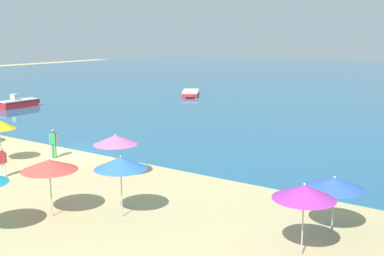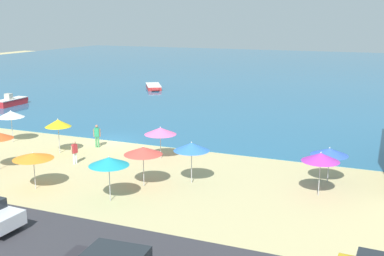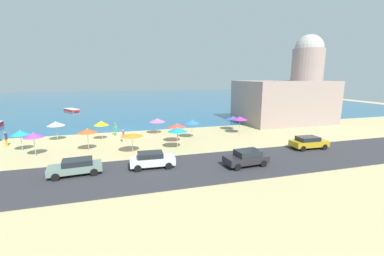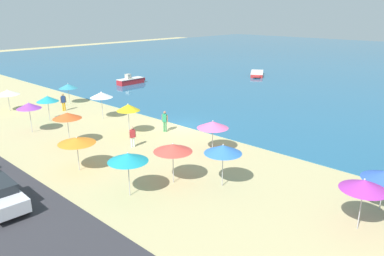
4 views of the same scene
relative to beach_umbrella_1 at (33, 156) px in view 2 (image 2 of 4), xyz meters
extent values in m
plane|color=tan|center=(-1.68, 11.40, -2.03)|extent=(160.00, 160.00, 0.00)
cube|color=#246189|center=(-1.68, 66.40, -2.00)|extent=(150.00, 110.00, 0.05)
cylinder|color=#B2B2B7|center=(0.00, 0.00, -1.08)|extent=(0.05, 0.05, 1.90)
cone|color=orange|center=(0.00, 0.00, 0.00)|extent=(2.38, 2.38, 0.35)
sphere|color=silver|center=(0.00, 0.00, 0.21)|extent=(0.08, 0.08, 0.08)
cylinder|color=#B2B2B7|center=(15.68, 5.34, -0.97)|extent=(0.05, 0.05, 2.10)
cone|color=purple|center=(15.68, 5.34, 0.27)|extent=(2.15, 2.15, 0.48)
sphere|color=silver|center=(15.68, 5.34, 0.54)|extent=(0.08, 0.08, 0.08)
cylinder|color=#B2B2B7|center=(-3.48, 6.78, -0.99)|extent=(0.05, 0.05, 2.08)
cone|color=gold|center=(-3.48, 6.78, 0.27)|extent=(1.92, 1.92, 0.54)
sphere|color=silver|center=(-3.48, 6.78, 0.57)|extent=(0.08, 0.08, 0.08)
cylinder|color=#B2B2B7|center=(5.13, 0.07, -0.97)|extent=(0.05, 0.05, 2.11)
cone|color=teal|center=(5.13, 0.07, 0.26)|extent=(2.23, 2.23, 0.46)
sphere|color=silver|center=(5.13, 0.07, 0.52)|extent=(0.08, 0.08, 0.08)
cylinder|color=#B2B2B7|center=(8.17, 4.52, -0.97)|extent=(0.05, 0.05, 2.11)
cone|color=blue|center=(8.17, 4.52, 0.28)|extent=(2.20, 2.20, 0.49)
sphere|color=silver|center=(8.17, 4.52, 0.56)|extent=(0.08, 0.08, 0.08)
cylinder|color=#B2B2B7|center=(5.74, 2.88, -1.00)|extent=(0.05, 0.05, 2.04)
cone|color=#DB473C|center=(5.74, 2.88, 0.19)|extent=(2.30, 2.30, 0.45)
sphere|color=silver|center=(5.74, 2.88, 0.45)|extent=(0.08, 0.08, 0.08)
cylinder|color=#B2B2B7|center=(-9.06, 7.97, -0.98)|extent=(0.05, 0.05, 2.10)
cone|color=silver|center=(-9.06, 7.97, 0.28)|extent=(2.12, 2.12, 0.52)
sphere|color=silver|center=(-9.06, 7.97, 0.57)|extent=(0.08, 0.08, 0.08)
cylinder|color=#B2B2B7|center=(15.86, 7.97, -1.14)|extent=(0.05, 0.05, 1.77)
cone|color=blue|center=(15.86, 7.97, -0.10)|extent=(2.30, 2.30, 0.42)
sphere|color=silver|center=(15.86, 7.97, 0.15)|extent=(0.08, 0.08, 0.08)
cylinder|color=#B2B2B7|center=(4.09, 8.48, -1.11)|extent=(0.05, 0.05, 1.83)
cone|color=pink|center=(4.09, 8.48, 0.00)|extent=(2.30, 2.30, 0.49)
sphere|color=silver|center=(4.09, 8.48, 0.28)|extent=(0.08, 0.08, 0.08)
cylinder|color=#46975A|center=(-1.72, 9.29, -1.59)|extent=(0.14, 0.14, 0.87)
cylinder|color=#46975A|center=(-1.89, 9.23, -1.59)|extent=(0.14, 0.14, 0.87)
cube|color=#269065|center=(-1.81, 9.26, -0.81)|extent=(0.41, 0.33, 0.69)
sphere|color=#9E6C57|center=(-1.81, 9.26, -0.33)|extent=(0.22, 0.22, 0.22)
cylinder|color=#9E6C57|center=(-1.58, 9.35, -0.86)|extent=(0.09, 0.09, 0.62)
cylinder|color=#9E6C57|center=(-2.03, 9.18, -0.86)|extent=(0.09, 0.09, 0.62)
cylinder|color=white|center=(-0.85, 4.95, -1.64)|extent=(0.14, 0.14, 0.77)
cylinder|color=white|center=(-0.81, 5.12, -1.64)|extent=(0.14, 0.14, 0.77)
cube|color=#BD3138|center=(-0.83, 5.04, -0.95)|extent=(0.30, 0.40, 0.61)
sphere|color=tan|center=(-0.83, 5.04, -0.51)|extent=(0.22, 0.22, 0.22)
cylinder|color=tan|center=(-0.89, 4.80, -1.00)|extent=(0.09, 0.09, 0.55)
cylinder|color=tan|center=(-0.77, 5.27, -1.00)|extent=(0.09, 0.09, 0.55)
cylinder|color=black|center=(2.89, -4.73, -1.65)|extent=(0.65, 0.25, 0.64)
cube|color=red|center=(-20.80, 20.51, -1.63)|extent=(1.25, 3.87, 0.70)
cube|color=red|center=(-20.79, 22.64, -1.56)|extent=(0.70, 0.44, 0.42)
cube|color=silver|center=(-20.80, 20.51, -1.24)|extent=(1.33, 3.87, 0.08)
cube|color=#B2AD9E|center=(-20.80, 20.12, -0.92)|extent=(0.75, 0.60, 0.72)
cube|color=red|center=(-11.84, 38.37, -1.74)|extent=(4.08, 5.06, 0.48)
cube|color=red|center=(-10.45, 36.14, -1.69)|extent=(1.08, 0.90, 0.29)
cube|color=silver|center=(-11.84, 38.37, -1.46)|extent=(4.15, 5.11, 0.08)
camera|label=1|loc=(21.29, -9.42, 5.48)|focal=45.00mm
camera|label=2|loc=(19.01, -21.32, 8.00)|focal=45.00mm
camera|label=3|loc=(-1.37, -28.03, 6.36)|focal=24.00mm
camera|label=4|loc=(20.47, -11.31, 7.88)|focal=35.00mm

